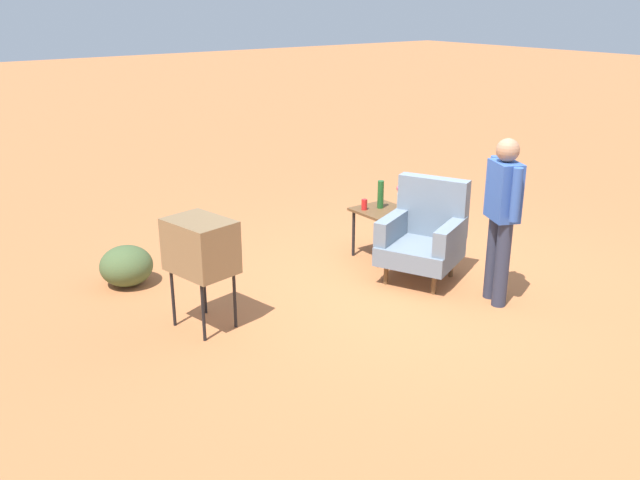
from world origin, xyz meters
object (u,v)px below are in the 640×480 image
(side_table, at_px, (381,216))
(bottle_wine_green, at_px, (381,194))
(person_standing, at_px, (502,211))
(soda_can_red, at_px, (364,205))
(tv_on_stand, at_px, (201,247))
(flower_vase, at_px, (401,196))
(armchair, at_px, (424,233))

(side_table, bearing_deg, bottle_wine_green, 156.14)
(person_standing, height_order, soda_can_red, person_standing)
(tv_on_stand, relative_size, flower_vase, 3.89)
(armchair, height_order, person_standing, person_standing)
(armchair, xyz_separation_m, side_table, (-0.72, 0.03, 0.00))
(side_table, relative_size, soda_can_red, 4.77)
(person_standing, relative_size, flower_vase, 6.19)
(tv_on_stand, relative_size, person_standing, 0.63)
(tv_on_stand, bearing_deg, flower_vase, 95.84)
(side_table, distance_m, person_standing, 1.66)
(person_standing, bearing_deg, side_table, -176.09)
(soda_can_red, relative_size, flower_vase, 0.46)
(side_table, bearing_deg, tv_on_stand, -81.20)
(person_standing, distance_m, flower_vase, 1.50)
(bottle_wine_green, bearing_deg, soda_can_red, -106.15)
(armchair, distance_m, flower_vase, 0.69)
(tv_on_stand, xyz_separation_m, flower_vase, (-0.27, 2.66, -0.05))
(tv_on_stand, height_order, flower_vase, tv_on_stand)
(person_standing, bearing_deg, soda_can_red, -170.69)
(armchair, xyz_separation_m, tv_on_stand, (-0.34, -2.44, 0.28))
(side_table, xyz_separation_m, flower_vase, (0.11, 0.19, 0.23))
(armchair, relative_size, person_standing, 0.65)
(armchair, xyz_separation_m, person_standing, (0.87, 0.14, 0.44))
(tv_on_stand, bearing_deg, side_table, 98.80)
(person_standing, height_order, bottle_wine_green, person_standing)
(person_standing, xyz_separation_m, soda_can_red, (-1.70, -0.28, -0.30))
(armchair, bearing_deg, side_table, 177.66)
(tv_on_stand, xyz_separation_m, person_standing, (1.22, 2.58, 0.16))
(armchair, relative_size, bottle_wine_green, 3.31)
(soda_can_red, bearing_deg, person_standing, 9.31)
(tv_on_stand, xyz_separation_m, soda_can_red, (-0.49, 2.30, -0.14))
(armchair, distance_m, soda_can_red, 0.85)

